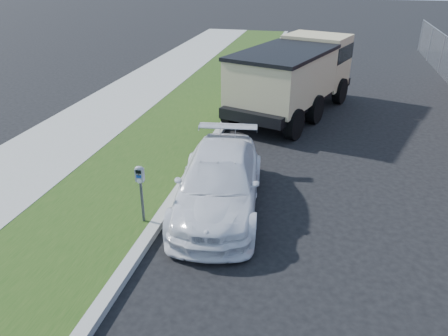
# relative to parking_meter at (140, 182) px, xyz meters

# --- Properties ---
(ground) EXTENTS (120.00, 120.00, 0.00)m
(ground) POSITION_rel_parking_meter_xyz_m (2.88, 0.12, -1.05)
(ground) COLOR black
(ground) RESTS_ON ground
(streetside) EXTENTS (6.12, 50.00, 0.15)m
(streetside) POSITION_rel_parking_meter_xyz_m (-2.69, 2.12, -0.98)
(streetside) COLOR gray
(streetside) RESTS_ON ground
(parking_meter) EXTENTS (0.18, 0.13, 1.28)m
(parking_meter) POSITION_rel_parking_meter_xyz_m (0.00, 0.00, 0.00)
(parking_meter) COLOR #3F4247
(parking_meter) RESTS_ON ground
(white_wagon) EXTENTS (2.34, 4.63, 1.29)m
(white_wagon) POSITION_rel_parking_meter_xyz_m (1.37, 1.15, -0.41)
(white_wagon) COLOR white
(white_wagon) RESTS_ON ground
(dump_truck) EXTENTS (4.25, 6.77, 2.50)m
(dump_truck) POSITION_rel_parking_meter_xyz_m (2.40, 8.49, 0.35)
(dump_truck) COLOR black
(dump_truck) RESTS_ON ground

